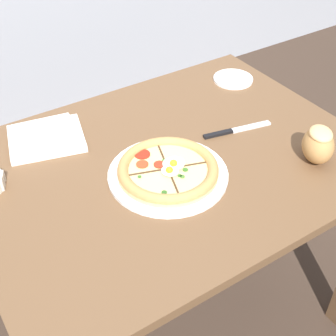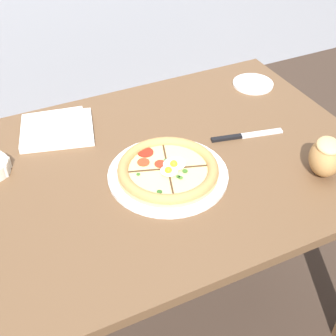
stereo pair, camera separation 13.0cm
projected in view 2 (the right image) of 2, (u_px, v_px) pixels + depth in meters
name	position (u px, v px, depth m)	size (l,w,h in m)	color
ground_plane	(172.00, 309.00, 1.88)	(12.00, 12.00, 0.00)	#3D2D23
dining_table	(173.00, 187.00, 1.46)	(1.17, 0.88, 0.77)	brown
pizza	(168.00, 171.00, 1.31)	(0.34, 0.34, 0.05)	white
napkin_folded	(57.00, 128.00, 1.48)	(0.26, 0.24, 0.04)	white
bread_piece_near	(326.00, 156.00, 1.30)	(0.14, 0.15, 0.11)	#B27F47
knife_main	(246.00, 135.00, 1.47)	(0.23, 0.07, 0.01)	silver
side_saucer	(253.00, 84.00, 1.72)	(0.15, 0.15, 0.01)	white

